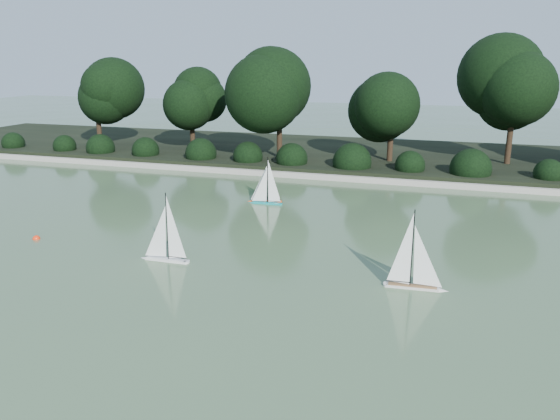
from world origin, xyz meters
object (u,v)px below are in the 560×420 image
(sailboat_orange, at_px, (263,195))
(race_buoy, at_px, (36,239))
(sailboat_white_a, at_px, (162,249))
(sailboat_white_b, at_px, (418,276))
(sailboat_teal, at_px, (264,196))

(sailboat_orange, height_order, race_buoy, sailboat_orange)
(sailboat_white_a, relative_size, sailboat_white_b, 0.96)
(sailboat_teal, distance_m, race_buoy, 5.85)
(sailboat_white_a, height_order, race_buoy, sailboat_white_a)
(sailboat_orange, distance_m, sailboat_teal, 0.19)
(sailboat_teal, bearing_deg, sailboat_white_a, -95.99)
(sailboat_white_b, bearing_deg, sailboat_teal, 133.77)
(sailboat_white_b, distance_m, race_buoy, 8.29)
(sailboat_teal, relative_size, race_buoy, 8.03)
(sailboat_teal, bearing_deg, race_buoy, -131.19)
(sailboat_orange, bearing_deg, sailboat_teal, -65.17)
(sailboat_white_b, relative_size, sailboat_orange, 1.14)
(sailboat_white_a, xyz_separation_m, sailboat_teal, (0.50, 4.74, -0.02))
(sailboat_white_a, relative_size, race_buoy, 8.89)
(sailboat_white_a, xyz_separation_m, race_buoy, (-3.35, 0.33, -0.23))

